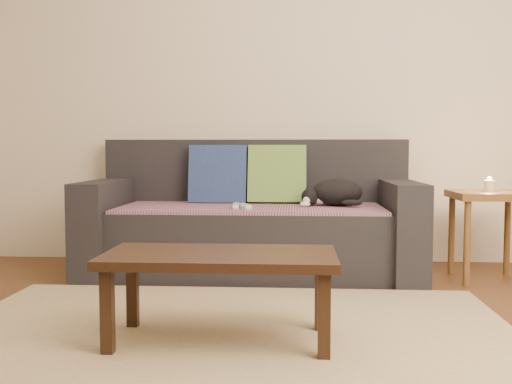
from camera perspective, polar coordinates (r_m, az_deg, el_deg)
ground at (r=2.46m, az=-3.11°, el=-14.88°), size 4.50×4.50×0.00m
back_wall at (r=4.35m, az=0.04°, el=10.65°), size 4.50×0.04×2.60m
sofa at (r=3.92m, az=-0.37°, el=-3.13°), size 2.10×0.94×0.87m
throw_blanket at (r=3.82m, az=-0.47°, el=-1.50°), size 1.66×0.74×0.02m
cushion_navy at (r=4.09m, az=-3.63°, el=1.66°), size 0.39×0.17×0.40m
cushion_green at (r=4.06m, az=2.02°, el=1.65°), size 0.39×0.20×0.40m
cat at (r=3.87m, az=7.49°, el=-0.09°), size 0.45×0.35×0.17m
wii_remote_a at (r=3.66m, az=-1.91°, el=-1.35°), size 0.05×0.15×0.03m
wii_remote_b at (r=3.63m, az=-1.04°, el=-1.40°), size 0.09×0.15×0.03m
side_table at (r=3.91m, az=21.29°, el=-1.37°), size 0.44×0.44×0.54m
candle at (r=3.90m, az=21.34°, el=0.58°), size 0.06×0.06×0.09m
rug at (r=2.60m, az=-2.70°, el=-13.69°), size 2.50×1.80×0.01m
coffee_table at (r=2.47m, az=-3.43°, el=-6.88°), size 0.95×0.47×0.38m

